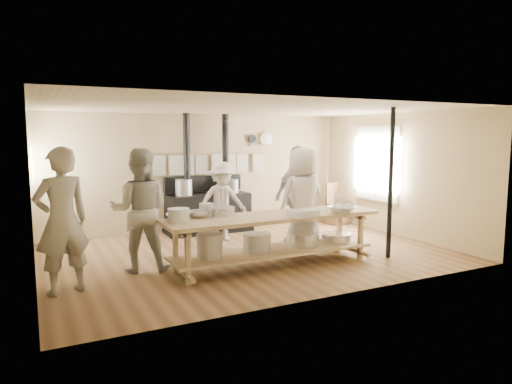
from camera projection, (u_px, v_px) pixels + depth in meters
ground at (249, 253)px, 8.28m from camera, size 7.00×7.00×0.00m
room_shell at (249, 164)px, 8.08m from camera, size 7.00×7.00×7.00m
window_right at (378, 164)px, 10.17m from camera, size 0.09×1.50×1.65m
left_opening at (32, 164)px, 8.33m from camera, size 0.00×0.90×0.90m
stove at (208, 208)px, 10.10m from camera, size 1.90×0.75×2.60m
towel_rail at (203, 161)px, 10.22m from camera, size 3.00×0.04×0.47m
back_wall_shelf at (260, 141)px, 10.85m from camera, size 0.63×0.14×0.32m
prep_table at (273, 235)px, 7.42m from camera, size 3.60×0.90×0.85m
support_post at (391, 184)px, 7.83m from camera, size 0.08×0.08×2.60m
cook_far_left at (62, 221)px, 6.08m from camera, size 0.83×0.67×1.99m
cook_left at (140, 210)px, 7.12m from camera, size 1.12×0.99×1.93m
cook_center at (303, 200)px, 8.23m from camera, size 0.94×0.61×1.92m
cook_right at (299, 195)px, 8.96m from camera, size 1.20×0.65×1.94m
cook_by_window at (222, 202)px, 9.20m from camera, size 1.07×0.65×1.60m
chair at (338, 212)px, 11.04m from camera, size 0.58×0.58×0.98m
bowl_white_a at (177, 216)px, 7.00m from camera, size 0.44×0.44×0.09m
bowl_steel_a at (199, 214)px, 7.13m from camera, size 0.48×0.48×0.11m
bowl_white_b at (342, 209)px, 7.57m from camera, size 0.65×0.65×0.11m
bowl_steel_b at (345, 204)px, 8.18m from camera, size 0.38×0.38×0.09m
roasting_pan at (303, 213)px, 7.24m from camera, size 0.51×0.38×0.10m
mixing_bowl_large at (222, 211)px, 7.32m from camera, size 0.46×0.46×0.13m
bucket_galv at (207, 210)px, 7.21m from camera, size 0.23×0.23×0.21m
deep_bowl_enamel at (179, 215)px, 6.77m from camera, size 0.37×0.37×0.20m
pitcher at (338, 200)px, 8.34m from camera, size 0.12×0.12×0.19m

